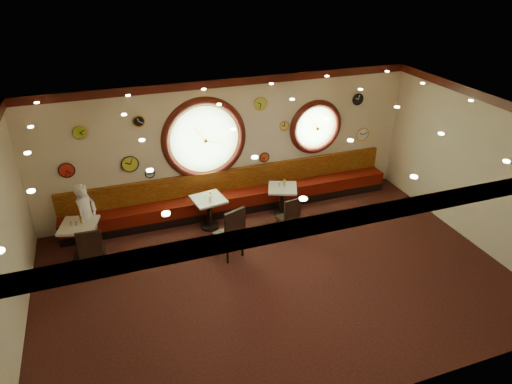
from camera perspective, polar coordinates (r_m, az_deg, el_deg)
name	(u,v)px	position (r m, az deg, el deg)	size (l,w,h in m)	color
floor	(275,277)	(9.09, 2.45, -10.52)	(9.00, 6.00, 0.00)	black
ceiling	(279,121)	(7.52, 2.94, 8.90)	(9.00, 6.00, 0.02)	#B47E33
wall_back	(230,146)	(10.75, -3.30, 5.79)	(9.00, 0.02, 3.20)	beige
wall_front	(366,319)	(6.06, 13.64, -15.12)	(9.00, 0.02, 3.20)	beige
wall_left	(0,255)	(7.93, -29.39, -6.89)	(0.02, 6.00, 3.20)	beige
wall_right	(478,170)	(10.57, 25.97, 2.47)	(0.02, 6.00, 3.20)	beige
molding_back	(229,82)	(10.22, -3.45, 13.54)	(9.00, 0.10, 0.18)	#3C100B
molding_front	(380,212)	(5.20, 15.20, -2.48)	(9.00, 0.10, 0.18)	#3C100B
molding_right	(494,100)	(10.05, 27.56, 10.20)	(0.10, 6.00, 0.18)	#3C100B
banquette_base	(235,207)	(11.17, -2.68, -1.87)	(8.00, 0.55, 0.20)	black
banquette_seat	(234,198)	(11.04, -2.71, -0.74)	(8.00, 0.55, 0.30)	#550E07
banquette_back	(231,179)	(11.04, -3.09, 1.60)	(8.00, 0.10, 0.55)	#5F1407
porthole_left_glass	(204,139)	(10.51, -6.49, 6.60)	(1.66, 1.66, 0.02)	#86B86E
porthole_left_frame	(204,139)	(10.50, -6.47, 6.57)	(1.98, 1.98, 0.18)	#3C100B
porthole_left_ring	(205,140)	(10.47, -6.43, 6.52)	(1.61, 1.61, 0.03)	gold
porthole_right_glass	(315,127)	(11.43, 7.42, 8.06)	(1.10, 1.10, 0.02)	#86B86E
porthole_right_frame	(316,127)	(11.42, 7.45, 8.04)	(1.38, 1.38, 0.18)	#3C100B
porthole_right_ring	(316,128)	(11.39, 7.52, 7.99)	(1.09, 1.09, 0.03)	gold
wall_clock_0	(150,174)	(10.56, -13.12, 2.26)	(0.20, 0.20, 0.03)	silver
wall_clock_1	(130,164)	(10.41, -15.47, 3.41)	(0.36, 0.36, 0.03)	gold
wall_clock_2	(362,134)	(12.16, 13.15, 7.03)	(0.34, 0.34, 0.03)	white
wall_clock_3	(284,126)	(11.01, 3.53, 8.29)	(0.22, 0.22, 0.03)	#F9D653
wall_clock_4	(358,99)	(11.73, 12.60, 11.25)	(0.28, 0.28, 0.03)	black
wall_clock_5	(264,157)	(11.11, 1.03, 4.37)	(0.24, 0.24, 0.03)	red
wall_clock_6	(67,170)	(10.42, -22.59, 2.53)	(0.32, 0.32, 0.03)	red
wall_clock_7	(261,104)	(10.61, 0.58, 10.99)	(0.30, 0.30, 0.03)	#ADC83E
wall_clock_8	(80,132)	(10.10, -21.17, 6.98)	(0.26, 0.26, 0.03)	#9BBB25
wall_clock_9	(139,121)	(10.08, -14.45, 8.58)	(0.24, 0.24, 0.03)	black
table_a	(81,236)	(10.01, -21.03, -5.19)	(0.86, 0.86, 0.78)	black
table_b	(209,209)	(10.37, -5.90, -2.14)	(0.79, 0.79, 0.75)	black
table_c	(282,197)	(10.85, 3.30, -0.66)	(0.86, 0.86, 0.73)	black
chair_a	(92,250)	(9.28, -19.86, -6.81)	(0.47, 0.47, 0.67)	black
chair_b	(232,230)	(9.22, -3.03, -4.78)	(0.64, 0.64, 0.73)	black
chair_c	(290,215)	(9.98, 4.24, -2.84)	(0.47, 0.47, 0.60)	black
condiment_a_salt	(71,224)	(9.85, -22.13, -3.69)	(0.03, 0.03, 0.09)	silver
condiment_b_salt	(205,196)	(10.23, -6.40, -0.55)	(0.03, 0.03, 0.09)	silver
condiment_c_salt	(279,185)	(10.74, 2.91, 0.92)	(0.03, 0.03, 0.09)	#BABABE
condiment_a_pepper	(76,224)	(9.81, -21.58, -3.71)	(0.03, 0.03, 0.09)	silver
condiment_b_pepper	(210,197)	(10.15, -5.78, -0.68)	(0.04, 0.04, 0.11)	silver
condiment_c_pepper	(285,185)	(10.74, 3.67, 0.93)	(0.04, 0.04, 0.10)	silver
condiment_a_bottle	(81,220)	(9.85, -21.05, -3.23)	(0.05, 0.05, 0.16)	gold
condiment_b_bottle	(210,194)	(10.23, -5.74, -0.28)	(0.05, 0.05, 0.16)	gold
condiment_c_bottle	(284,182)	(10.76, 3.58, 1.21)	(0.05, 0.05, 0.18)	gold
waiter	(87,217)	(10.06, -20.32, -2.99)	(0.56, 0.37, 1.54)	white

